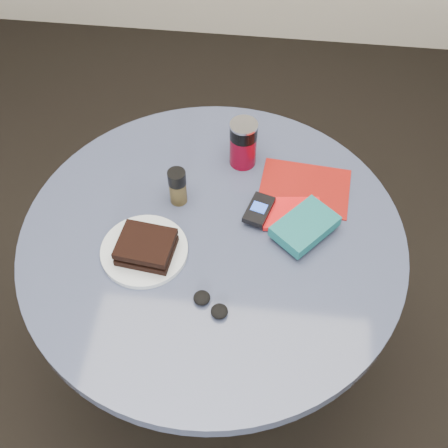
# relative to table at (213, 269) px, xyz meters

# --- Properties ---
(ground) EXTENTS (4.00, 4.00, 0.00)m
(ground) POSITION_rel_table_xyz_m (0.00, 0.00, -0.59)
(ground) COLOR black
(ground) RESTS_ON ground
(table) EXTENTS (1.00, 1.00, 0.75)m
(table) POSITION_rel_table_xyz_m (0.00, 0.00, 0.00)
(table) COLOR black
(table) RESTS_ON ground
(plate) EXTENTS (0.23, 0.23, 0.01)m
(plate) POSITION_rel_table_xyz_m (-0.16, -0.07, 0.17)
(plate) COLOR silver
(plate) RESTS_ON table
(sandwich) EXTENTS (0.15, 0.13, 0.05)m
(sandwich) POSITION_rel_table_xyz_m (-0.15, -0.08, 0.20)
(sandwich) COLOR black
(sandwich) RESTS_ON plate
(soda_can) EXTENTS (0.09, 0.09, 0.14)m
(soda_can) POSITION_rel_table_xyz_m (0.05, 0.27, 0.24)
(soda_can) COLOR maroon
(soda_can) RESTS_ON table
(pepper_grinder) EXTENTS (0.05, 0.05, 0.11)m
(pepper_grinder) POSITION_rel_table_xyz_m (-0.11, 0.10, 0.22)
(pepper_grinder) COLOR #42371C
(pepper_grinder) RESTS_ON table
(magazine) EXTENTS (0.26, 0.20, 0.00)m
(magazine) POSITION_rel_table_xyz_m (0.23, 0.19, 0.17)
(magazine) COLOR maroon
(magazine) RESTS_ON table
(red_book) EXTENTS (0.17, 0.12, 0.01)m
(red_book) POSITION_rel_table_xyz_m (0.20, 0.09, 0.17)
(red_book) COLOR red
(red_book) RESTS_ON magazine
(novel) EXTENTS (0.18, 0.19, 0.03)m
(novel) POSITION_rel_table_xyz_m (0.23, 0.03, 0.20)
(novel) COLOR #13565A
(novel) RESTS_ON red_book
(mp3_player) EXTENTS (0.08, 0.11, 0.02)m
(mp3_player) POSITION_rel_table_xyz_m (0.11, 0.08, 0.19)
(mp3_player) COLOR black
(mp3_player) RESTS_ON red_book
(headphones) EXTENTS (0.10, 0.09, 0.02)m
(headphones) POSITION_rel_table_xyz_m (0.02, -0.21, 0.17)
(headphones) COLOR black
(headphones) RESTS_ON table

